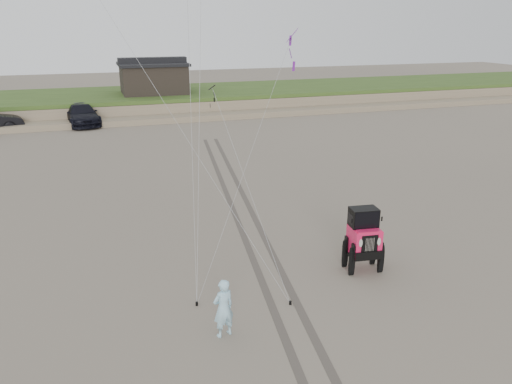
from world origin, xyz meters
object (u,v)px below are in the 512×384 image
truck_c (82,114)px  jeep (363,246)px  man (223,308)px  cabin (153,77)px

truck_c → jeep: bearing=-82.3°
man → jeep: bearing=-175.1°
cabin → truck_c: 8.87m
cabin → man: size_ratio=3.76×
truck_c → man: 33.13m
truck_c → jeep: 32.06m
jeep → man: (-5.55, -2.20, -0.04)m
jeep → truck_c: bearing=113.7°
man → cabin: bearing=-111.6°
cabin → jeep: cabin is taller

